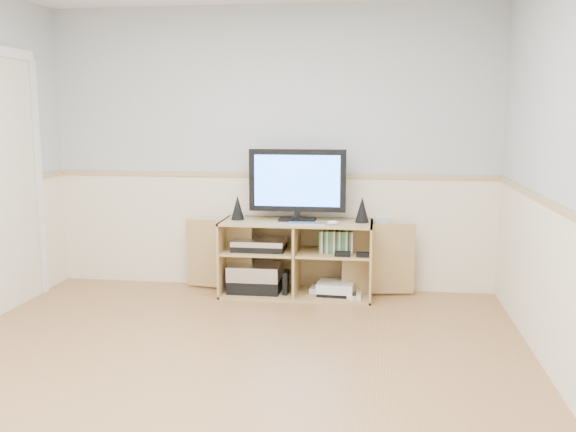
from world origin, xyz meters
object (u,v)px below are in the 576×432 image
(media_cabinet, at_px, (297,256))
(monitor, at_px, (297,182))
(keyboard, at_px, (307,224))
(game_consoles, at_px, (335,289))

(media_cabinet, distance_m, monitor, 0.65)
(media_cabinet, distance_m, keyboard, 0.39)
(keyboard, distance_m, game_consoles, 0.64)
(monitor, bearing_deg, keyboard, -61.23)
(monitor, height_order, keyboard, monitor)
(monitor, bearing_deg, media_cabinet, 90.00)
(media_cabinet, bearing_deg, monitor, -90.00)
(monitor, xyz_separation_m, game_consoles, (0.33, -0.06, -0.91))
(keyboard, height_order, game_consoles, keyboard)
(monitor, xyz_separation_m, keyboard, (0.10, -0.19, -0.33))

